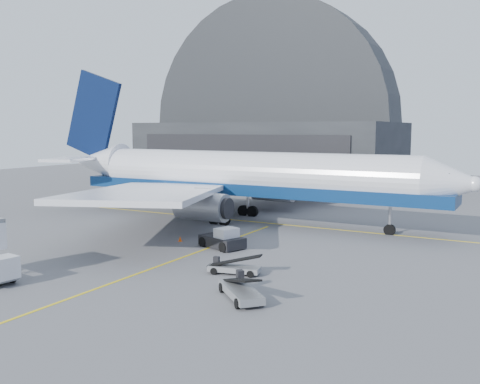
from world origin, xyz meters
The scene contains 8 objects.
ground centered at (0.00, 0.00, 0.00)m, with size 200.00×200.00×0.00m, color #565659.
taxi_lines centered at (0.00, 12.67, 0.01)m, with size 80.00×42.12×0.02m.
hangar centered at (-22.00, 64.95, 9.54)m, with size 50.00×28.30×28.00m.
airliner centered at (-5.44, 19.97, 5.29)m, with size 53.83×52.20×18.89m.
pushback_tug centered at (1.10, 6.48, 0.73)m, with size 4.74×3.66×1.94m.
belt_loader_a centered at (6.30, -0.69, 0.49)m, with size 4.22×2.13×1.57m.
belt_loader_b centered at (9.60, -5.60, 0.59)m, with size 4.55×4.40×1.92m.
traffic_cone centered at (-3.96, 6.88, 0.24)m, with size 0.35×0.35×0.51m.
Camera 1 is at (25.54, -34.51, 10.77)m, focal length 40.00 mm.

